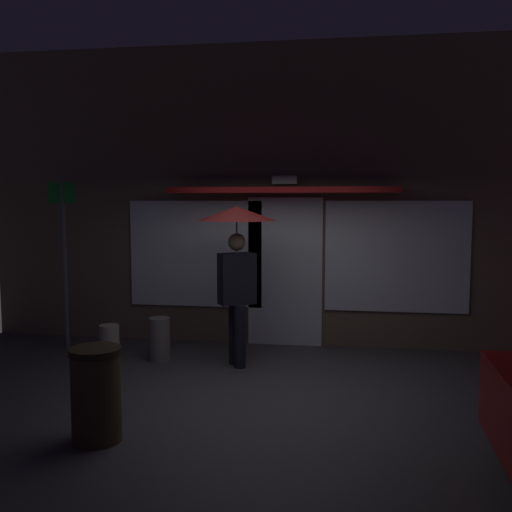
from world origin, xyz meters
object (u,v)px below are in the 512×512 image
object	(u,v)px
street_sign_post	(64,251)
sidewalk_bollard_2	(110,342)
person_with_umbrella	(237,245)
sidewalk_bollard	(159,339)
trash_bin	(96,394)

from	to	relation	value
street_sign_post	sidewalk_bollard_2	world-z (taller)	street_sign_post
person_with_umbrella	sidewalk_bollard	bearing A→B (deg)	-35.98
person_with_umbrella	trash_bin	distance (m)	2.88
trash_bin	street_sign_post	bearing A→B (deg)	121.32
sidewalk_bollard	sidewalk_bollard_2	bearing A→B (deg)	-178.44
street_sign_post	trash_bin	xyz separation A→B (m)	(1.83, -3.00, -0.99)
street_sign_post	sidewalk_bollard_2	bearing A→B (deg)	-27.12
street_sign_post	sidewalk_bollard	distance (m)	1.96
sidewalk_bollard_2	trash_bin	world-z (taller)	trash_bin
street_sign_post	sidewalk_bollard	xyz separation A→B (m)	(1.55, -0.41, -1.13)
person_with_umbrella	street_sign_post	world-z (taller)	street_sign_post
street_sign_post	person_with_umbrella	bearing A→B (deg)	-10.60
sidewalk_bollard_2	trash_bin	size ratio (longest dim) A/B	0.55
trash_bin	sidewalk_bollard_2	bearing A→B (deg)	110.91
person_with_umbrella	sidewalk_bollard	distance (m)	1.69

